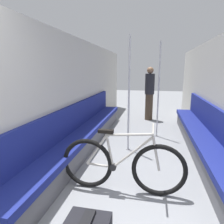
% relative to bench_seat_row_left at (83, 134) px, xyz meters
% --- Properties ---
extents(wall_left, '(0.10, 9.38, 2.26)m').
position_rel_bench_seat_row_left_xyz_m(wall_left, '(-0.25, 0.19, 0.83)').
color(wall_left, beige).
rests_on(wall_left, ground).
extents(wall_right, '(0.10, 9.38, 2.26)m').
position_rel_bench_seat_row_left_xyz_m(wall_right, '(2.61, 0.19, 0.83)').
color(wall_right, beige).
rests_on(wall_right, ground).
extents(bench_seat_row_left, '(0.46, 5.07, 0.94)m').
position_rel_bench_seat_row_left_xyz_m(bench_seat_row_left, '(0.00, 0.00, 0.00)').
color(bench_seat_row_left, '#5B5B60').
rests_on(bench_seat_row_left, ground).
extents(bench_seat_row_right, '(0.46, 5.07, 0.94)m').
position_rel_bench_seat_row_left_xyz_m(bench_seat_row_right, '(2.37, 0.00, 0.00)').
color(bench_seat_row_right, '#5B5B60').
rests_on(bench_seat_row_right, ground).
extents(bicycle, '(1.66, 0.46, 0.91)m').
position_rel_bench_seat_row_left_xyz_m(bicycle, '(1.02, -1.33, 0.07)').
color(bicycle, black).
rests_on(bicycle, ground).
extents(grab_pole_near, '(0.08, 0.08, 2.24)m').
position_rel_bench_seat_row_left_xyz_m(grab_pole_near, '(0.92, 0.12, 0.80)').
color(grab_pole_near, gray).
rests_on(grab_pole_near, ground).
extents(grab_pole_far, '(0.08, 0.08, 2.24)m').
position_rel_bench_seat_row_left_xyz_m(grab_pole_far, '(1.50, 1.10, 0.80)').
color(grab_pole_far, gray).
rests_on(grab_pole_far, ground).
extents(passenger_standing, '(0.30, 0.30, 1.70)m').
position_rel_bench_seat_row_left_xyz_m(passenger_standing, '(1.26, 2.78, 0.58)').
color(passenger_standing, '#473828').
rests_on(passenger_standing, ground).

